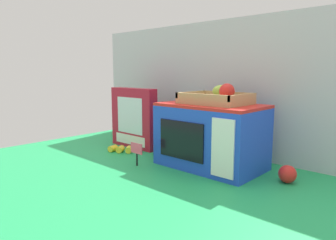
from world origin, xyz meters
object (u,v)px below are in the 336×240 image
price_sign (137,151)px  toy_microwave (211,136)px  cookie_set_box (134,118)px  loose_toy_banana (121,149)px  food_groups_crate (218,98)px  loose_toy_apple (287,174)px

price_sign → toy_microwave: bearing=41.0°
cookie_set_box → loose_toy_banana: bearing=-74.1°
price_sign → loose_toy_banana: 0.26m
food_groups_crate → cookie_set_box: food_groups_crate is taller
food_groups_crate → cookie_set_box: (-0.52, -0.01, -0.14)m
loose_toy_banana → cookie_set_box: bearing=105.9°
price_sign → loose_toy_apple: 0.61m
loose_toy_apple → price_sign: bearing=-157.0°
loose_toy_banana → food_groups_crate: bearing=15.6°
food_groups_crate → cookie_set_box: size_ratio=0.84×
toy_microwave → price_sign: 0.32m
toy_microwave → price_sign: (-0.24, -0.21, -0.07)m
price_sign → food_groups_crate: bearing=42.7°
cookie_set_box → loose_toy_banana: cookie_set_box is taller
food_groups_crate → price_sign: food_groups_crate is taller
cookie_set_box → loose_toy_apple: (0.83, 0.02, -0.13)m
price_sign → loose_toy_banana: (-0.23, 0.10, -0.05)m
toy_microwave → food_groups_crate: bearing=61.0°
price_sign → loose_toy_banana: price_sign is taller
loose_toy_banana → toy_microwave: bearing=13.2°
toy_microwave → price_sign: bearing=-139.0°
food_groups_crate → price_sign: bearing=-137.3°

